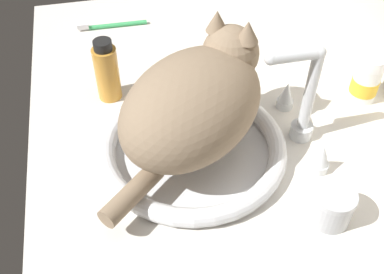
# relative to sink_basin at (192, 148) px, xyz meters

# --- Properties ---
(countertop) EXTENTS (1.04, 0.71, 0.03)m
(countertop) POSITION_rel_sink_basin_xyz_m (-0.06, 0.07, -0.03)
(countertop) COLOR silver
(countertop) RESTS_ON ground
(sink_basin) EXTENTS (0.33, 0.33, 0.03)m
(sink_basin) POSITION_rel_sink_basin_xyz_m (0.00, 0.00, 0.00)
(sink_basin) COLOR white
(sink_basin) RESTS_ON countertop
(faucet) EXTENTS (0.20, 0.11, 0.19)m
(faucet) POSITION_rel_sink_basin_xyz_m (-0.00, 0.19, 0.06)
(faucet) COLOR silver
(faucet) RESTS_ON countertop
(cat) EXTENTS (0.33, 0.34, 0.18)m
(cat) POSITION_rel_sink_basin_xyz_m (-0.01, 0.01, 0.10)
(cat) COLOR #8C755B
(cat) RESTS_ON sink_basin
(metal_jar) EXTENTS (0.06, 0.06, 0.06)m
(metal_jar) POSITION_rel_sink_basin_xyz_m (0.18, 0.18, 0.02)
(metal_jar) COLOR #B2B5BA
(metal_jar) RESTS_ON countertop
(pill_bottle) EXTENTS (0.05, 0.05, 0.10)m
(pill_bottle) POSITION_rel_sink_basin_xyz_m (-0.08, 0.36, 0.03)
(pill_bottle) COLOR white
(pill_bottle) RESTS_ON countertop
(amber_bottle) EXTENTS (0.05, 0.05, 0.13)m
(amber_bottle) POSITION_rel_sink_basin_xyz_m (-0.19, -0.12, 0.05)
(amber_bottle) COLOR gold
(amber_bottle) RESTS_ON countertop
(toothbrush) EXTENTS (0.01, 0.16, 0.02)m
(toothbrush) POSITION_rel_sink_basin_xyz_m (-0.44, -0.10, -0.01)
(toothbrush) COLOR #3FB266
(toothbrush) RESTS_ON countertop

